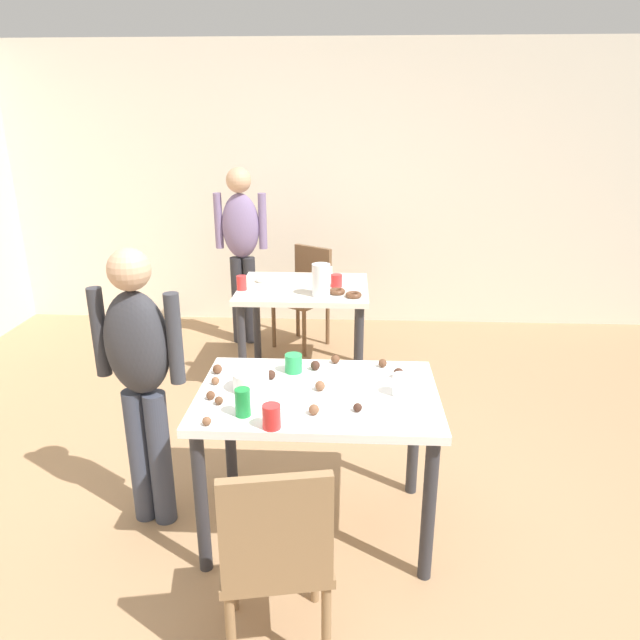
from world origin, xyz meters
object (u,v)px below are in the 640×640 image
dining_table_near (318,413)px  chair_far_table (306,290)px  person_girl_near (140,369)px  person_adult_far (241,241)px  chair_near_table (276,550)px  dining_table_far (304,301)px  soda_can (243,402)px  pitcher_far (321,280)px  mixing_bowl (251,381)px

dining_table_near → chair_far_table: 2.50m
person_girl_near → person_adult_far: (0.04, 2.47, 0.09)m
chair_near_table → dining_table_far: bearing=92.2°
chair_near_table → person_adult_far: person_adult_far is taller
dining_table_near → chair_far_table: bearing=95.6°
dining_table_far → chair_near_table: size_ratio=1.10×
soda_can → person_girl_near: bearing=153.8°
dining_table_far → chair_near_table: bearing=-87.8°
person_girl_near → soda_can: (0.53, -0.26, -0.03)m
dining_table_far → person_girl_near: person_girl_near is taller
person_adult_far → pitcher_far: (0.74, -0.98, -0.07)m
dining_table_near → soda_can: size_ratio=9.09×
soda_can → chair_near_table: bearing=-69.1°
chair_near_table → soda_can: (-0.20, 0.51, 0.31)m
chair_far_table → soda_can: bearing=-91.3°
pitcher_far → person_adult_far: bearing=126.9°
mixing_bowl → dining_table_far: bearing=86.4°
person_girl_near → soda_can: person_girl_near is taller
dining_table_near → pitcher_far: size_ratio=4.85×
person_adult_far → soda_can: size_ratio=12.69×
chair_far_table → mixing_bowl: 2.49m
dining_table_near → soda_can: bearing=-142.1°
chair_near_table → soda_can: 0.63m
chair_near_table → person_girl_near: bearing=133.2°
chair_far_table → soda_can: (-0.06, -2.72, 0.31)m
dining_table_near → chair_far_table: (-0.24, 2.49, -0.15)m
mixing_bowl → soda_can: soda_can is taller
person_girl_near → pitcher_far: 1.68m
chair_far_table → person_girl_near: (-0.59, -2.46, 0.34)m
chair_near_table → soda_can: bearing=110.9°
soda_can → pitcher_far: bearing=82.1°
person_adult_far → soda_can: bearing=-79.8°
chair_near_table → person_girl_near: (-0.73, 0.77, 0.34)m
dining_table_far → person_adult_far: (-0.59, 0.75, 0.30)m
person_adult_far → soda_can: 2.78m
dining_table_near → dining_table_far: size_ratio=1.16×
mixing_bowl → chair_near_table: bearing=-75.1°
person_adult_far → mixing_bowl: bearing=-78.9°
chair_far_table → pitcher_far: bearing=-79.4°
chair_far_table → soda_can: 2.74m
chair_far_table → pitcher_far: pitcher_far is taller
dining_table_near → mixing_bowl: mixing_bowl is taller
chair_near_table → soda_can: size_ratio=7.13×
person_girl_near → person_adult_far: person_adult_far is taller
dining_table_near → pitcher_far: 1.53m
chair_near_table → chair_far_table: (-0.13, 3.24, 0.00)m
soda_can → pitcher_far: size_ratio=0.53×
mixing_bowl → pitcher_far: 1.52m
person_girl_near → soda_can: size_ratio=11.58×
person_adult_far → mixing_bowl: size_ratio=9.25×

